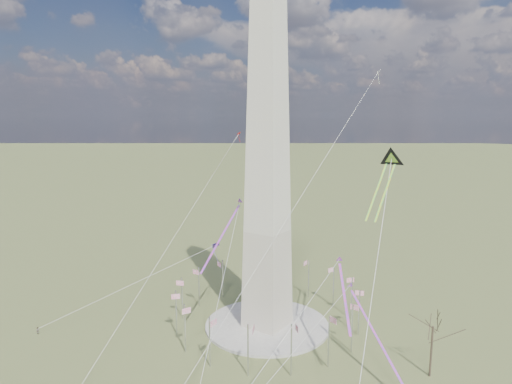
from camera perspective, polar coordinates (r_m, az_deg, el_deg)
The scene contains 13 objects.
ground at distance 138.74m, azimuth 1.39°, elevation -16.44°, with size 2000.00×2000.00×0.00m, color #49542A.
plaza at distance 138.56m, azimuth 1.39°, elevation -16.29°, with size 36.00×36.00×0.80m, color #A8A59A.
washington_monument at distance 125.33m, azimuth 1.48°, elevation 3.67°, with size 15.56×15.56×100.00m.
flagpole_ring at distance 135.70m, azimuth 1.40°, elevation -13.68°, with size 54.40×54.40×13.00m.
tree_near at distance 117.19m, azimuth 21.28°, elevation -14.99°, with size 10.75×10.75×18.81m.
person_west at distance 147.60m, azimuth -25.60°, elevation -15.34°, with size 0.96×0.75×1.98m, color gray.
kite_delta_black at distance 117.43m, azimuth 16.43°, elevation 3.53°, with size 7.08×18.90×15.63m.
kite_diamond_purple at distance 145.88m, azimuth -5.03°, elevation -6.96°, with size 2.55×3.08×9.03m.
kite_streamer_left at distance 113.59m, azimuth 10.83°, elevation -11.47°, with size 10.77×16.07×12.58m.
kite_streamer_mid at distance 128.26m, azimuth -3.55°, elevation -4.07°, with size 5.14×23.24×16.03m.
kite_streamer_right at distance 116.69m, azimuth 13.65°, elevation -14.95°, with size 19.13×14.42×15.58m.
kite_small_red at distance 175.17m, azimuth -2.16°, elevation 7.16°, with size 1.15×1.80×4.02m.
kite_small_white at distance 165.90m, azimuth 15.08°, elevation 14.18°, with size 1.72×1.83×5.13m.
Camera 1 is at (66.70, -105.32, 60.88)m, focal length 32.00 mm.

